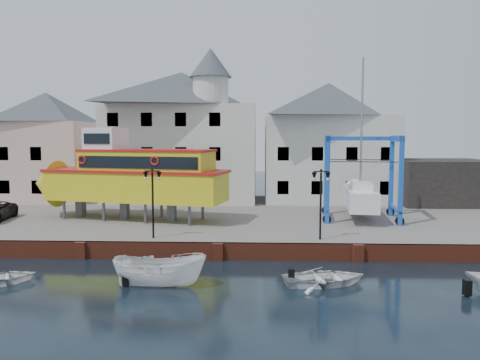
{
  "coord_description": "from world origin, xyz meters",
  "views": [
    {
      "loc": [
        2.33,
        -26.31,
        7.06
      ],
      "look_at": [
        1.0,
        7.0,
        4.0
      ],
      "focal_mm": 35.0,
      "sensor_mm": 36.0,
      "label": 1
    }
  ],
  "objects": [
    {
      "name": "tour_boat",
      "position": [
        -7.59,
        7.74,
        4.18
      ],
      "size": [
        15.92,
        7.11,
        6.74
      ],
      "rotation": [
        0.0,
        0.0,
        -0.23
      ],
      "color": "#59595E",
      "rests_on": "hardstanding"
    },
    {
      "name": "building_pink",
      "position": [
        -18.0,
        18.0,
        6.15
      ],
      "size": [
        8.0,
        7.0,
        10.3
      ],
      "color": "beige",
      "rests_on": "hardstanding"
    },
    {
      "name": "ground",
      "position": [
        0.0,
        0.0,
        0.0
      ],
      "size": [
        140.0,
        140.0,
        0.0
      ],
      "primitive_type": "plane",
      "color": "black",
      "rests_on": "ground"
    },
    {
      "name": "travel_lift",
      "position": [
        9.93,
        8.88,
        2.99
      ],
      "size": [
        6.01,
        8.04,
        11.88
      ],
      "rotation": [
        0.0,
        0.0,
        -0.12
      ],
      "color": "blue",
      "rests_on": "hardstanding"
    },
    {
      "name": "building_white_main",
      "position": [
        -4.87,
        18.39,
        7.34
      ],
      "size": [
        14.0,
        8.3,
        14.0
      ],
      "color": "silver",
      "rests_on": "hardstanding"
    },
    {
      "name": "motorboat_a",
      "position": [
        -2.35,
        -4.85,
        0.0
      ],
      "size": [
        4.53,
        1.78,
        1.74
      ],
      "primitive_type": "imported",
      "rotation": [
        0.0,
        0.0,
        1.55
      ],
      "color": "white",
      "rests_on": "ground"
    },
    {
      "name": "shed_dark",
      "position": [
        19.0,
        17.0,
        3.0
      ],
      "size": [
        8.0,
        7.0,
        4.0
      ],
      "primitive_type": "cube",
      "color": "black",
      "rests_on": "hardstanding"
    },
    {
      "name": "building_white_right",
      "position": [
        9.0,
        19.0,
        6.6
      ],
      "size": [
        12.0,
        8.0,
        11.2
      ],
      "color": "silver",
      "rests_on": "hardstanding"
    },
    {
      "name": "quay_wall",
      "position": [
        -0.0,
        0.1,
        0.5
      ],
      "size": [
        44.0,
        0.47,
        1.0
      ],
      "color": "maroon",
      "rests_on": "ground"
    },
    {
      "name": "motorboat_b",
      "position": [
        5.52,
        -4.19,
        0.0
      ],
      "size": [
        4.51,
        3.61,
        0.83
      ],
      "primitive_type": "imported",
      "rotation": [
        0.0,
        0.0,
        1.77
      ],
      "color": "white",
      "rests_on": "ground"
    },
    {
      "name": "lamp_post_right",
      "position": [
        6.0,
        1.2,
        4.17
      ],
      "size": [
        1.12,
        0.32,
        4.2
      ],
      "color": "black",
      "rests_on": "hardstanding"
    },
    {
      "name": "hardstanding",
      "position": [
        0.0,
        11.0,
        0.5
      ],
      "size": [
        44.0,
        22.0,
        1.0
      ],
      "primitive_type": "cube",
      "color": "#67625D",
      "rests_on": "ground"
    },
    {
      "name": "lamp_post_left",
      "position": [
        -4.0,
        1.2,
        4.17
      ],
      "size": [
        1.12,
        0.32,
        4.2
      ],
      "color": "black",
      "rests_on": "hardstanding"
    }
  ]
}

